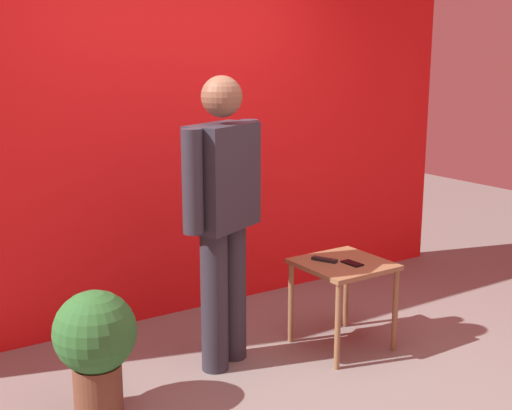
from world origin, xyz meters
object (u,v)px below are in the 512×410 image
at_px(tv_remote, 324,260).
at_px(cell_phone, 352,263).
at_px(side_table, 343,275).
at_px(potted_plant, 96,342).
at_px(standing_person, 223,208).

bearing_deg(tv_remote, cell_phone, -78.56).
bearing_deg(side_table, potted_plant, 177.91).
distance_m(standing_person, cell_phone, 0.93).
xyz_separation_m(side_table, tv_remote, (-0.09, 0.08, 0.10)).
bearing_deg(potted_plant, tv_remote, 0.80).
bearing_deg(tv_remote, standing_person, 143.63).
height_order(side_table, potted_plant, potted_plant).
bearing_deg(standing_person, side_table, -15.36).
relative_size(tv_remote, potted_plant, 0.25).
height_order(tv_remote, potted_plant, potted_plant).
xyz_separation_m(cell_phone, potted_plant, (-1.66, 0.12, -0.18)).
bearing_deg(potted_plant, standing_person, 9.83).
bearing_deg(standing_person, tv_remote, -10.81).
relative_size(standing_person, potted_plant, 2.57).
height_order(standing_person, cell_phone, standing_person).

